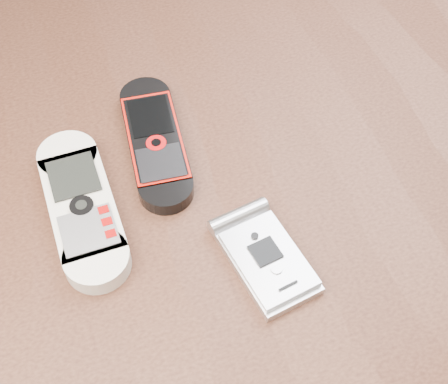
{
  "coord_description": "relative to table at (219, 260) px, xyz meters",
  "views": [
    {
      "loc": [
        -0.1,
        -0.3,
        1.2
      ],
      "look_at": [
        0.01,
        0.0,
        0.76
      ],
      "focal_mm": 50.0,
      "sensor_mm": 36.0,
      "label": 1
    }
  ],
  "objects": [
    {
      "name": "table",
      "position": [
        0.0,
        0.0,
        0.0
      ],
      "size": [
        1.2,
        0.8,
        0.75
      ],
      "color": "black",
      "rests_on": "ground"
    },
    {
      "name": "nokia_white",
      "position": [
        -0.11,
        0.03,
        0.11
      ],
      "size": [
        0.06,
        0.17,
        0.02
      ],
      "primitive_type": "cube",
      "rotation": [
        0.0,
        0.0,
        0.02
      ],
      "color": "silver",
      "rests_on": "table"
    },
    {
      "name": "nokia_black_red",
      "position": [
        -0.04,
        0.08,
        0.11
      ],
      "size": [
        0.06,
        0.16,
        0.02
      ],
      "primitive_type": "cube",
      "rotation": [
        0.0,
        0.0,
        -0.1
      ],
      "color": "black",
      "rests_on": "table"
    },
    {
      "name": "motorola_razr",
      "position": [
        0.02,
        -0.07,
        0.11
      ],
      "size": [
        0.07,
        0.11,
        0.02
      ],
      "primitive_type": "cube",
      "rotation": [
        0.0,
        0.0,
        0.16
      ],
      "color": "silver",
      "rests_on": "table"
    }
  ]
}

